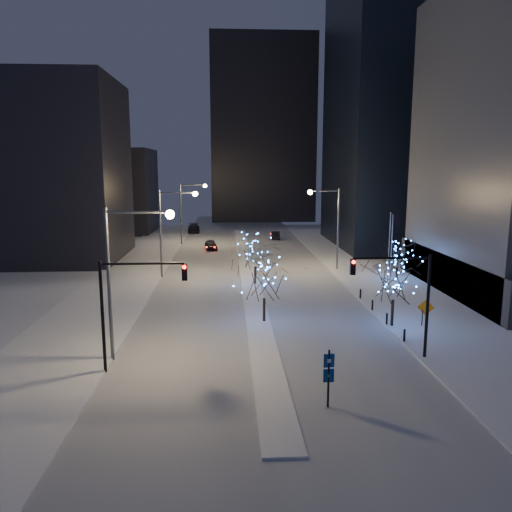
{
  "coord_description": "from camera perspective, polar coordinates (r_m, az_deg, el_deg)",
  "views": [
    {
      "loc": [
        -2.37,
        -29.52,
        12.44
      ],
      "look_at": [
        0.01,
        12.37,
        5.0
      ],
      "focal_mm": 35.0,
      "sensor_mm": 36.0,
      "label": 1
    }
  ],
  "objects": [
    {
      "name": "east_sidewalk",
      "position": [
        53.92,
        15.67,
        -3.58
      ],
      "size": [
        10.0,
        90.0,
        0.15
      ],
      "primitive_type": "cube",
      "color": "silver",
      "rests_on": "ground"
    },
    {
      "name": "holiday_tree_median_near",
      "position": [
        39.93,
        0.95,
        -2.22
      ],
      "size": [
        6.48,
        6.48,
        6.08
      ],
      "color": "black",
      "rests_on": "median"
    },
    {
      "name": "holiday_tree_median_far",
      "position": [
        53.03,
        -0.1,
        0.42
      ],
      "size": [
        4.82,
        4.82,
        5.28
      ],
      "color": "black",
      "rests_on": "median"
    },
    {
      "name": "west_sidewalk",
      "position": [
        52.35,
        -16.03,
        -4.01
      ],
      "size": [
        8.0,
        90.0,
        0.15
      ],
      "primitive_type": "cube",
      "color": "silver",
      "rests_on": "ground"
    },
    {
      "name": "construction_sign",
      "position": [
        41.59,
        18.8,
        -5.85
      ],
      "size": [
        1.25,
        0.42,
        2.13
      ],
      "rotation": [
        0.0,
        0.0,
        -0.3
      ],
      "color": "black",
      "rests_on": "east_sidewalk"
    },
    {
      "name": "filler_west_far",
      "position": [
        102.39,
        -16.73,
        7.15
      ],
      "size": [
        18.0,
        16.0,
        16.0
      ],
      "primitive_type": "cube",
      "color": "black",
      "rests_on": "ground"
    },
    {
      "name": "car_mid",
      "position": [
        88.13,
        2.21,
        2.39
      ],
      "size": [
        1.7,
        4.33,
        1.4
      ],
      "primitive_type": "imported",
      "rotation": [
        0.0,
        0.0,
        3.09
      ],
      "color": "black",
      "rests_on": "ground"
    },
    {
      "name": "holiday_tree_plaza_near",
      "position": [
        40.26,
        15.49,
        -2.59
      ],
      "size": [
        5.84,
        5.84,
        5.72
      ],
      "color": "black",
      "rests_on": "east_sidewalk"
    },
    {
      "name": "holiday_tree_plaza_far",
      "position": [
        57.61,
        15.89,
        0.11
      ],
      "size": [
        3.97,
        3.97,
        4.32
      ],
      "color": "black",
      "rests_on": "east_sidewalk"
    },
    {
      "name": "street_lamp_w_mid",
      "position": [
        57.21,
        -9.85,
        3.95
      ],
      "size": [
        4.4,
        0.56,
        10.0
      ],
      "color": "#595E66",
      "rests_on": "ground"
    },
    {
      "name": "ground",
      "position": [
        32.13,
        1.27,
        -12.73
      ],
      "size": [
        160.0,
        160.0,
        0.0
      ],
      "primitive_type": "plane",
      "color": "white",
      "rests_on": "ground"
    },
    {
      "name": "car_near",
      "position": [
        77.1,
        -5.18,
        1.28
      ],
      "size": [
        2.26,
        4.46,
        1.46
      ],
      "primitive_type": "imported",
      "rotation": [
        0.0,
        0.0,
        0.13
      ],
      "color": "black",
      "rests_on": "ground"
    },
    {
      "name": "traffic_signal_east",
      "position": [
        33.44,
        16.65,
        -3.65
      ],
      "size": [
        5.26,
        0.43,
        7.0
      ],
      "color": "black",
      "rests_on": "ground"
    },
    {
      "name": "median",
      "position": [
        60.84,
        -0.95,
        -1.67
      ],
      "size": [
        2.0,
        80.0,
        0.15
      ],
      "primitive_type": "cube",
      "color": "silver",
      "rests_on": "ground"
    },
    {
      "name": "bollards",
      "position": [
        43.13,
        13.91,
        -6.18
      ],
      "size": [
        0.16,
        12.16,
        0.9
      ],
      "color": "black",
      "rests_on": "east_sidewalk"
    },
    {
      "name": "wayfinding_sign",
      "position": [
        26.91,
        8.31,
        -13.01
      ],
      "size": [
        0.57,
        0.11,
        3.17
      ],
      "rotation": [
        0.0,
        0.0,
        0.06
      ],
      "color": "black",
      "rests_on": "ground"
    },
    {
      "name": "horizon_block",
      "position": [
        122.11,
        0.71,
        14.07
      ],
      "size": [
        24.0,
        14.0,
        42.0
      ],
      "primitive_type": "cube",
      "color": "black",
      "rests_on": "ground"
    },
    {
      "name": "flagpoles",
      "position": [
        49.94,
        15.16,
        0.9
      ],
      "size": [
        1.35,
        2.6,
        8.0
      ],
      "color": "silver",
      "rests_on": "east_sidewalk"
    },
    {
      "name": "street_lamp_w_near",
      "position": [
        32.74,
        -14.77,
        -0.74
      ],
      "size": [
        4.4,
        0.56,
        10.0
      ],
      "color": "#595E66",
      "rests_on": "ground"
    },
    {
      "name": "filler_west_near",
      "position": [
        74.1,
        -23.79,
        8.88
      ],
      "size": [
        22.0,
        18.0,
        24.0
      ],
      "primitive_type": "cube",
      "color": "black",
      "rests_on": "ground"
    },
    {
      "name": "street_lamp_east",
      "position": [
        61.11,
        8.55,
        4.32
      ],
      "size": [
        3.9,
        0.56,
        10.0
      ],
      "color": "#595E66",
      "rests_on": "ground"
    },
    {
      "name": "street_lamp_w_far",
      "position": [
        82.0,
        -7.88,
        5.81
      ],
      "size": [
        4.4,
        0.56,
        10.0
      ],
      "color": "#595E66",
      "rests_on": "ground"
    },
    {
      "name": "road",
      "position": [
        65.75,
        -1.13,
        -0.84
      ],
      "size": [
        20.0,
        130.0,
        0.02
      ],
      "primitive_type": "cube",
      "color": "#B6BBC6",
      "rests_on": "ground"
    },
    {
      "name": "car_far",
      "position": [
        97.87,
        -7.13,
        3.15
      ],
      "size": [
        2.57,
        5.66,
        1.61
      ],
      "primitive_type": "imported",
      "rotation": [
        0.0,
        0.0,
        0.06
      ],
      "color": "black",
      "rests_on": "ground"
    },
    {
      "name": "traffic_signal_west",
      "position": [
        31.1,
        -14.44,
        -4.57
      ],
      "size": [
        5.26,
        0.43,
        7.0
      ],
      "color": "black",
      "rests_on": "ground"
    }
  ]
}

